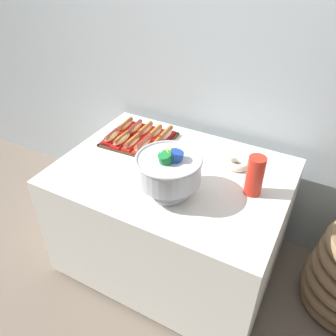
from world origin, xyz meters
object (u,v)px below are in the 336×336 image
hot_dog_8 (155,133)px  donut (238,164)px  hot_dog_0 (112,136)px  hot_dog_5 (125,125)px  cup_stack (255,176)px  punch_bowl (169,169)px  hot_dog_9 (166,135)px  hot_dog_6 (135,128)px  hot_dog_3 (143,145)px  hot_dog_7 (145,130)px  buffet_table (172,217)px  serving_tray (139,140)px  hot_dog_1 (122,139)px  hot_dog_4 (154,147)px  hot_dog_2 (132,142)px

hot_dog_8 → donut: (0.58, -0.06, -0.01)m
hot_dog_0 → donut: hot_dog_0 is taller
donut → hot_dog_5: bearing=176.3°
cup_stack → punch_bowl: bearing=-151.5°
hot_dog_0 → hot_dog_9: size_ratio=0.92×
hot_dog_6 → hot_dog_3: bearing=-44.7°
hot_dog_0 → hot_dog_5: bearing=93.0°
hot_dog_3 → hot_dog_8: (-0.01, 0.16, -0.00)m
hot_dog_3 → hot_dog_6: bearing=135.3°
hot_dog_3 → hot_dog_7: (-0.08, 0.16, -0.00)m
buffet_table → hot_dog_5: 0.69m
donut → cup_stack: bearing=-52.2°
serving_tray → hot_dog_1: 0.12m
donut → serving_tray: bearing=-178.0°
hot_dog_1 → hot_dog_4: (0.22, 0.01, 0.00)m
hot_dog_1 → donut: size_ratio=1.29×
hot_dog_2 → buffet_table: bearing=-16.9°
hot_dog_8 → hot_dog_9: hot_dog_9 is taller
hot_dog_2 → punch_bowl: 0.51m
hot_dog_1 → hot_dog_8: bearing=50.7°
hot_dog_0 → hot_dog_4: (0.30, 0.02, 0.00)m
hot_dog_6 → punch_bowl: 0.67m
hot_dog_5 → serving_tray: bearing=-25.8°
hot_dog_4 → hot_dog_1: bearing=-177.0°
hot_dog_0 → hot_dog_3: size_ratio=0.86×
buffet_table → hot_dog_9: 0.52m
hot_dog_8 → punch_bowl: bearing=-53.0°
serving_tray → hot_dog_6: size_ratio=2.34×
hot_dog_2 → donut: hot_dog_2 is taller
hot_dog_6 → hot_dog_8: (0.15, 0.01, 0.00)m
cup_stack → hot_dog_3: bearing=173.4°
hot_dog_3 → hot_dog_6: size_ratio=1.00×
donut → hot_dog_9: bearing=172.3°
hot_dog_3 → punch_bowl: (0.33, -0.29, 0.12)m
hot_dog_1 → cup_stack: cup_stack is taller
hot_dog_5 → hot_dog_7: 0.15m
hot_dog_7 → donut: 0.65m
hot_dog_1 → hot_dog_5: hot_dog_1 is taller
hot_dog_9 → hot_dog_8: bearing=-177.0°
buffet_table → hot_dog_1: (-0.41, 0.10, 0.40)m
serving_tray → punch_bowl: bearing=-41.7°
hot_dog_3 → hot_dog_9: (0.07, 0.17, 0.00)m
hot_dog_8 → hot_dog_5: bearing=-177.0°
hot_dog_9 → buffet_table: bearing=-54.9°
hot_dog_3 → hot_dog_9: bearing=68.6°
hot_dog_1 → hot_dog_4: 0.23m
hot_dog_5 → hot_dog_4: bearing=-25.8°
hot_dog_0 → hot_dog_2: size_ratio=0.93×
hot_dog_2 → hot_dog_6: bearing=117.4°
buffet_table → hot_dog_7: (-0.34, 0.27, 0.40)m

